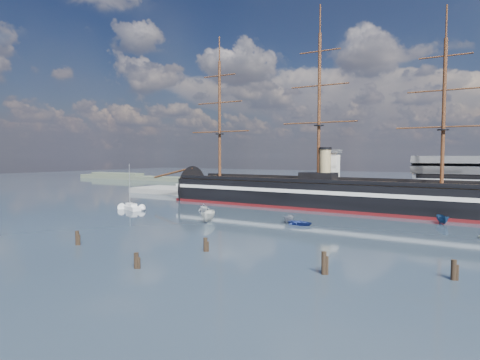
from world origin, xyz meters
The scene contains 16 objects.
ground centered at (0.00, 40.00, 0.00)m, with size 600.00×600.00×0.00m, color #1E2632.
quay centered at (10.00, 76.00, 0.00)m, with size 180.00×18.00×2.00m, color slate.
quay_tower centered at (3.00, 73.00, 9.75)m, with size 5.00×5.00×15.00m.
shoreline centered at (-139.23, 135.00, 1.45)m, with size 120.00×10.00×4.00m.
warship centered at (-0.72, 60.00, 4.04)m, with size 113.13×19.12×53.94m.
sailboat centered at (-40.46, 29.26, 0.82)m, with size 8.32×5.33×12.86m.
motorboat_a centered at (-10.48, 23.58, 0.00)m, with size 7.76×2.85×3.10m, color silver.
motorboat_b centered at (9.56, 29.77, 0.00)m, with size 3.36×1.34×1.57m, color navy.
motorboat_c centered at (6.11, 31.44, 0.00)m, with size 5.14×1.89×2.06m, color slate.
motorboat_d centered at (-21.90, 37.96, 0.00)m, with size 6.11×2.65×2.24m, color white.
motorboat_f centered at (36.22, 46.85, 0.00)m, with size 6.05×2.22×2.42m, color navy.
piling_near_left centered at (-15.78, -7.56, 0.00)m, with size 0.64×0.64×3.11m, color black.
piling_near_mid centered at (3.03, -12.85, 0.00)m, with size 0.64×0.64×2.84m, color black.
piling_near_right centered at (25.59, -2.88, 0.00)m, with size 0.64×0.64×3.64m, color black.
piling_far_right centered at (39.95, 2.77, 0.00)m, with size 0.64×0.64×3.19m, color black.
piling_extra centered at (5.50, -0.35, 0.00)m, with size 0.64×0.64×2.87m, color black.
Camera 1 is at (41.51, -51.52, 15.05)m, focal length 30.00 mm.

